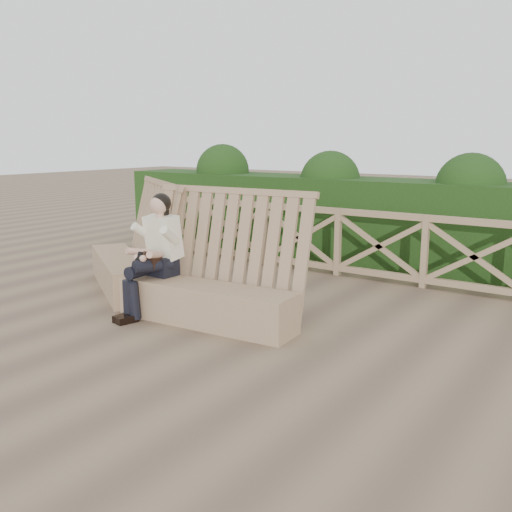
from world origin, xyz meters
The scene contains 5 objects.
ground centered at (0.00, 0.00, 0.00)m, with size 60.00×60.00×0.00m, color brown.
bench centered at (-1.87, 0.67, 0.41)m, with size 4.33×1.91×1.62m.
woman centered at (-1.64, 0.29, 0.82)m, with size 0.44×0.93×1.53m.
guardrail centered at (0.00, 3.50, 0.55)m, with size 10.10×0.09×1.10m.
hedge centered at (0.00, 4.70, 0.75)m, with size 12.00×1.20×1.50m, color black.
Camera 1 is at (3.38, -4.74, 2.18)m, focal length 40.00 mm.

